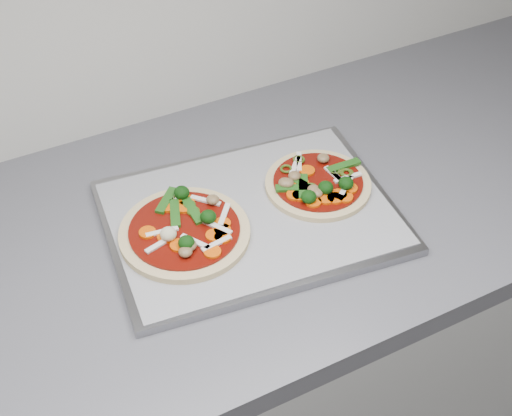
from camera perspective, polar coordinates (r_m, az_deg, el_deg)
name	(u,v)px	position (r m, az deg, el deg)	size (l,w,h in m)	color
base_cabinet	(184,413)	(1.44, -5.75, -16.00)	(3.60, 0.60, 0.86)	beige
countertop	(164,251)	(1.08, -7.37, -3.44)	(3.60, 0.60, 0.04)	#58575E
baking_tray	(251,217)	(1.09, -0.43, -0.72)	(0.43, 0.32, 0.01)	gray
parchment	(251,213)	(1.08, -0.43, -0.41)	(0.41, 0.30, 0.00)	#9B9BA0
pizza_left	(185,230)	(1.04, -5.67, -1.78)	(0.22, 0.22, 0.03)	#D5BE83
pizza_right	(318,184)	(1.12, 4.96, 1.93)	(0.18, 0.18, 0.03)	#D5BE83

